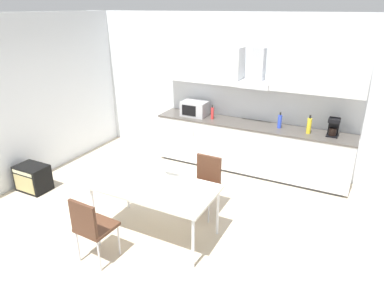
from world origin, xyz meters
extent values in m
cube|color=beige|center=(0.00, 0.00, -0.01)|extent=(7.96, 7.45, 0.02)
cube|color=silver|center=(0.00, 2.53, 1.40)|extent=(6.37, 0.10, 2.80)
cube|color=silver|center=(-2.70, 0.00, 1.40)|extent=(0.10, 5.96, 2.80)
cube|color=#333333|center=(0.67, 2.19, 0.03)|extent=(3.39, 0.54, 0.05)
cube|color=silver|center=(0.67, 2.19, 0.47)|extent=(3.53, 0.59, 0.84)
cube|color=#4C4742|center=(0.67, 2.19, 0.90)|extent=(3.55, 0.61, 0.03)
cube|color=silver|center=(-0.84, 1.88, 0.68)|extent=(0.01, 0.01, 0.14)
cube|color=silver|center=(-0.34, 1.88, 0.68)|extent=(0.01, 0.01, 0.14)
cube|color=silver|center=(0.17, 1.88, 0.68)|extent=(0.01, 0.01, 0.14)
cube|color=silver|center=(0.67, 1.88, 0.68)|extent=(0.01, 0.01, 0.14)
cube|color=silver|center=(0.67, 2.47, 1.22)|extent=(3.53, 0.02, 0.60)
cube|color=silver|center=(-0.35, 2.31, 1.89)|extent=(1.49, 0.34, 0.66)
cube|color=silver|center=(1.69, 2.31, 1.89)|extent=(1.49, 0.34, 0.66)
cube|color=#B7BABF|center=(0.67, 2.29, 1.62)|extent=(0.56, 0.40, 0.10)
cube|color=#B7BABF|center=(0.67, 2.40, 1.92)|extent=(0.20, 0.16, 0.61)
cube|color=#ADADB2|center=(-0.45, 2.19, 1.06)|extent=(0.48, 0.34, 0.28)
cube|color=black|center=(-0.49, 2.01, 1.06)|extent=(0.29, 0.01, 0.20)
cube|color=black|center=(2.04, 2.19, 0.93)|extent=(0.18, 0.18, 0.02)
cylinder|color=black|center=(2.04, 2.18, 1.00)|extent=(0.12, 0.12, 0.12)
cube|color=black|center=(2.04, 2.25, 1.07)|extent=(0.16, 0.08, 0.30)
cube|color=black|center=(2.04, 2.18, 1.19)|extent=(0.18, 0.16, 0.06)
cylinder|color=yellow|center=(1.67, 2.15, 1.05)|extent=(0.07, 0.07, 0.26)
cylinder|color=black|center=(1.67, 2.15, 1.21)|extent=(0.03, 0.03, 0.06)
cylinder|color=blue|center=(1.17, 2.20, 1.03)|extent=(0.07, 0.07, 0.23)
cylinder|color=black|center=(1.17, 2.20, 1.17)|extent=(0.03, 0.03, 0.05)
cylinder|color=red|center=(-0.06, 2.14, 1.03)|extent=(0.06, 0.06, 0.22)
cylinder|color=black|center=(-0.06, 2.14, 1.16)|extent=(0.02, 0.02, 0.05)
cube|color=silver|center=(0.18, -0.24, 0.72)|extent=(1.60, 0.85, 0.04)
cylinder|color=silver|center=(-0.56, -0.61, 0.35)|extent=(0.04, 0.04, 0.70)
cylinder|color=silver|center=(0.91, -0.61, 0.35)|extent=(0.04, 0.04, 0.70)
cylinder|color=silver|center=(-0.56, 0.12, 0.35)|extent=(0.04, 0.04, 0.70)
cylinder|color=silver|center=(0.91, 0.12, 0.35)|extent=(0.04, 0.04, 0.70)
cube|color=#4C2D1E|center=(0.53, 0.48, 0.45)|extent=(0.41, 0.41, 0.04)
cube|color=#4C2D1E|center=(0.54, 0.66, 0.67)|extent=(0.38, 0.05, 0.40)
cylinder|color=silver|center=(0.70, 0.31, 0.21)|extent=(0.02, 0.02, 0.43)
cylinder|color=silver|center=(0.36, 0.31, 0.21)|extent=(0.02, 0.02, 0.43)
cylinder|color=silver|center=(0.71, 0.65, 0.21)|extent=(0.02, 0.02, 0.43)
cylinder|color=silver|center=(0.37, 0.65, 0.21)|extent=(0.02, 0.02, 0.43)
cube|color=#4C2D1E|center=(-0.18, -0.97, 0.45)|extent=(0.42, 0.42, 0.04)
cube|color=#4C2D1E|center=(-0.19, -1.14, 0.67)|extent=(0.38, 0.06, 0.40)
cylinder|color=silver|center=(-0.34, -0.79, 0.21)|extent=(0.02, 0.02, 0.43)
cylinder|color=silver|center=(-0.01, -0.80, 0.21)|extent=(0.02, 0.02, 0.43)
cylinder|color=silver|center=(-0.36, -1.13, 0.21)|extent=(0.02, 0.02, 0.43)
cylinder|color=silver|center=(-0.02, -1.14, 0.21)|extent=(0.02, 0.02, 0.43)
cube|color=black|center=(-2.30, -0.15, 0.22)|extent=(0.52, 0.36, 0.44)
cube|color=tan|center=(-2.30, -0.33, 0.19)|extent=(0.44, 0.01, 0.29)
cube|color=beige|center=(-2.30, -0.33, 0.39)|extent=(0.44, 0.01, 0.05)
cone|color=silver|center=(0.18, -0.24, 1.91)|extent=(0.32, 0.32, 0.22)
camera|label=1|loc=(2.35, -3.48, 2.88)|focal=32.00mm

